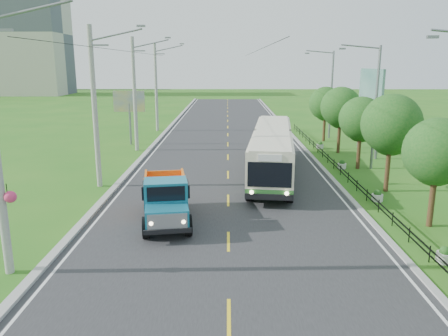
{
  "coord_description": "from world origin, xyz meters",
  "views": [
    {
      "loc": [
        -0.06,
        -18.12,
        7.71
      ],
      "look_at": [
        -0.24,
        6.16,
        1.9
      ],
      "focal_mm": 35.0,
      "sensor_mm": 36.0,
      "label": 1
    }
  ],
  "objects_px": {
    "pole_far": "(156,87)",
    "planter_front": "(445,256)",
    "streetlight_far": "(330,91)",
    "planter_mid": "(342,165)",
    "streetlight_mid": "(374,103)",
    "billboard_right": "(371,92)",
    "tree_fifth": "(341,109)",
    "planter_far": "(320,145)",
    "planter_near": "(377,196)",
    "pole_mid": "(135,94)",
    "pole_near": "(95,107)",
    "tree_fourth": "(361,121)",
    "tree_third": "(391,127)",
    "tree_back": "(326,105)",
    "bus": "(272,148)",
    "billboard_left": "(129,105)",
    "dump_truck": "(166,196)",
    "tree_second": "(437,155)"
  },
  "relations": [
    {
      "from": "tree_fifth",
      "to": "planter_far",
      "type": "xyz_separation_m",
      "value": [
        -1.26,
        1.86,
        -3.57
      ]
    },
    {
      "from": "pole_mid",
      "to": "billboard_right",
      "type": "height_order",
      "value": "pole_mid"
    },
    {
      "from": "tree_second",
      "to": "tree_fifth",
      "type": "relative_size",
      "value": 0.91
    },
    {
      "from": "pole_far",
      "to": "planter_front",
      "type": "bearing_deg",
      "value": -64.28
    },
    {
      "from": "billboard_left",
      "to": "billboard_right",
      "type": "height_order",
      "value": "billboard_right"
    },
    {
      "from": "tree_fourth",
      "to": "planter_mid",
      "type": "distance_m",
      "value": 3.53
    },
    {
      "from": "tree_fourth",
      "to": "streetlight_mid",
      "type": "relative_size",
      "value": 0.6
    },
    {
      "from": "streetlight_mid",
      "to": "planter_far",
      "type": "distance_m",
      "value": 9.46
    },
    {
      "from": "tree_third",
      "to": "pole_near",
      "type": "bearing_deg",
      "value": 177.29
    },
    {
      "from": "billboard_right",
      "to": "dump_truck",
      "type": "xyz_separation_m",
      "value": [
        -15.4,
        -17.52,
        -4.0
      ]
    },
    {
      "from": "tree_second",
      "to": "planter_mid",
      "type": "xyz_separation_m",
      "value": [
        -1.26,
        11.86,
        -3.23
      ]
    },
    {
      "from": "pole_mid",
      "to": "streetlight_mid",
      "type": "relative_size",
      "value": 1.1
    },
    {
      "from": "streetlight_mid",
      "to": "planter_front",
      "type": "relative_size",
      "value": 13.54
    },
    {
      "from": "streetlight_mid",
      "to": "planter_near",
      "type": "distance_m",
      "value": 9.46
    },
    {
      "from": "planter_near",
      "to": "billboard_left",
      "type": "bearing_deg",
      "value": 135.16
    },
    {
      "from": "tree_fifth",
      "to": "planter_near",
      "type": "height_order",
      "value": "tree_fifth"
    },
    {
      "from": "streetlight_mid",
      "to": "billboard_right",
      "type": "xyz_separation_m",
      "value": [
        1.66,
        6.0,
        0.44
      ]
    },
    {
      "from": "tree_fifth",
      "to": "planter_mid",
      "type": "height_order",
      "value": "tree_fifth"
    },
    {
      "from": "tree_third",
      "to": "tree_back",
      "type": "bearing_deg",
      "value": 90.0
    },
    {
      "from": "pole_far",
      "to": "tree_fifth",
      "type": "bearing_deg",
      "value": -35.36
    },
    {
      "from": "tree_fourth",
      "to": "planter_far",
      "type": "relative_size",
      "value": 8.06
    },
    {
      "from": "streetlight_far",
      "to": "streetlight_mid",
      "type": "bearing_deg",
      "value": -90.0
    },
    {
      "from": "streetlight_far",
      "to": "planter_mid",
      "type": "bearing_deg",
      "value": -98.3
    },
    {
      "from": "pole_near",
      "to": "tree_fifth",
      "type": "height_order",
      "value": "pole_near"
    },
    {
      "from": "billboard_left",
      "to": "planter_near",
      "type": "bearing_deg",
      "value": -44.84
    },
    {
      "from": "planter_mid",
      "to": "bus",
      "type": "xyz_separation_m",
      "value": [
        -5.45,
        -1.56,
        1.6
      ]
    },
    {
      "from": "pole_near",
      "to": "streetlight_far",
      "type": "xyz_separation_m",
      "value": [
        18.9,
        19.0,
        -0.19
      ]
    },
    {
      "from": "tree_third",
      "to": "streetlight_mid",
      "type": "relative_size",
      "value": 0.66
    },
    {
      "from": "pole_far",
      "to": "planter_far",
      "type": "xyz_separation_m",
      "value": [
        16.86,
        -11.0,
        -4.81
      ]
    },
    {
      "from": "pole_far",
      "to": "dump_truck",
      "type": "xyz_separation_m",
      "value": [
        5.16,
        -30.52,
        -3.75
      ]
    },
    {
      "from": "tree_third",
      "to": "tree_fifth",
      "type": "height_order",
      "value": "tree_third"
    },
    {
      "from": "tree_fourth",
      "to": "planter_far",
      "type": "xyz_separation_m",
      "value": [
        -1.26,
        7.86,
        -3.3
      ]
    },
    {
      "from": "tree_fifth",
      "to": "planter_near",
      "type": "relative_size",
      "value": 8.66
    },
    {
      "from": "planter_front",
      "to": "planter_mid",
      "type": "bearing_deg",
      "value": 90.0
    },
    {
      "from": "tree_fifth",
      "to": "bus",
      "type": "distance_m",
      "value": 10.4
    },
    {
      "from": "tree_back",
      "to": "dump_truck",
      "type": "bearing_deg",
      "value": -118.71
    },
    {
      "from": "pole_far",
      "to": "tree_fifth",
      "type": "relative_size",
      "value": 1.72
    },
    {
      "from": "tree_fifth",
      "to": "bus",
      "type": "xyz_separation_m",
      "value": [
        -6.71,
        -7.7,
        -1.97
      ]
    },
    {
      "from": "billboard_right",
      "to": "planter_front",
      "type": "bearing_deg",
      "value": -99.55
    },
    {
      "from": "streetlight_far",
      "to": "planter_mid",
      "type": "xyz_separation_m",
      "value": [
        -2.04,
        -14.0,
        -4.62
      ]
    },
    {
      "from": "tree_fourth",
      "to": "planter_front",
      "type": "height_order",
      "value": "tree_fourth"
    },
    {
      "from": "planter_near",
      "to": "planter_far",
      "type": "relative_size",
      "value": 1.0
    },
    {
      "from": "pole_far",
      "to": "planter_near",
      "type": "relative_size",
      "value": 14.93
    },
    {
      "from": "pole_near",
      "to": "pole_far",
      "type": "distance_m",
      "value": 24.0
    },
    {
      "from": "pole_mid",
      "to": "planter_front",
      "type": "xyz_separation_m",
      "value": [
        16.86,
        -23.0,
        -4.81
      ]
    },
    {
      "from": "tree_third",
      "to": "planter_far",
      "type": "height_order",
      "value": "tree_third"
    },
    {
      "from": "tree_fourth",
      "to": "bus",
      "type": "distance_m",
      "value": 7.13
    },
    {
      "from": "planter_far",
      "to": "bus",
      "type": "height_order",
      "value": "bus"
    },
    {
      "from": "streetlight_far",
      "to": "billboard_left",
      "type": "xyz_separation_m",
      "value": [
        -20.14,
        -4.0,
        -1.04
      ]
    },
    {
      "from": "tree_fourth",
      "to": "planter_near",
      "type": "bearing_deg",
      "value": -98.77
    }
  ]
}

